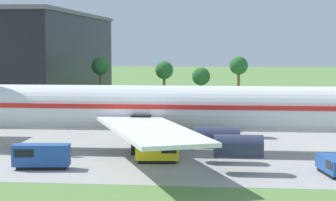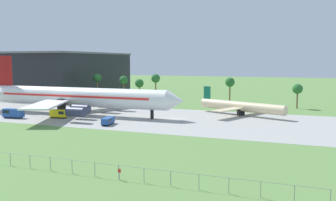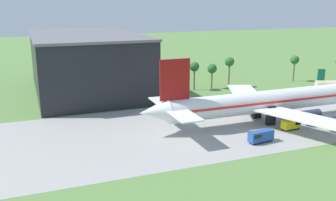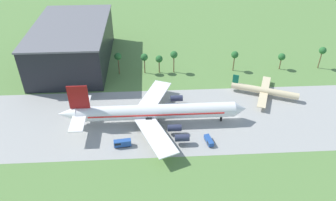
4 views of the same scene
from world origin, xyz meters
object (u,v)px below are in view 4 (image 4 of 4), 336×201
at_px(jet_airliner, 153,112).
at_px(baggage_tug, 209,141).
at_px(regional_aircraft, 264,91).
at_px(catering_van, 122,143).
at_px(fuel_truck, 157,134).
at_px(terminal_building, 73,44).

relative_size(jet_airliner, baggage_tug, 12.48).
distance_m(jet_airliner, regional_aircraft, 53.17).
bearing_deg(baggage_tug, jet_airliner, 147.04).
relative_size(jet_airliner, catering_van, 11.46).
xyz_separation_m(jet_airliner, catering_van, (-11.94, -13.15, -4.12)).
height_order(fuel_truck, terminal_building, terminal_building).
relative_size(jet_airliner, regional_aircraft, 2.61).
xyz_separation_m(jet_airliner, baggage_tug, (20.46, -13.27, -4.56)).
bearing_deg(terminal_building, baggage_tug, -48.13).
relative_size(regional_aircraft, baggage_tug, 4.77).
bearing_deg(jet_airliner, regional_aircraft, 18.73).
height_order(regional_aircraft, terminal_building, terminal_building).
xyz_separation_m(baggage_tug, catering_van, (-32.40, 0.12, 0.44)).
relative_size(fuel_truck, catering_van, 0.81).
xyz_separation_m(jet_airliner, regional_aircraft, (50.29, 17.05, -2.84)).
relative_size(regional_aircraft, terminal_building, 0.47).
bearing_deg(catering_van, regional_aircraft, 25.89).
bearing_deg(jet_airliner, terminal_building, 126.52).
distance_m(regional_aircraft, terminal_building, 98.95).
height_order(jet_airliner, catering_van, jet_airliner).
bearing_deg(jet_airliner, fuel_truck, -83.22).
xyz_separation_m(fuel_truck, catering_van, (-12.91, -4.95, 0.16)).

